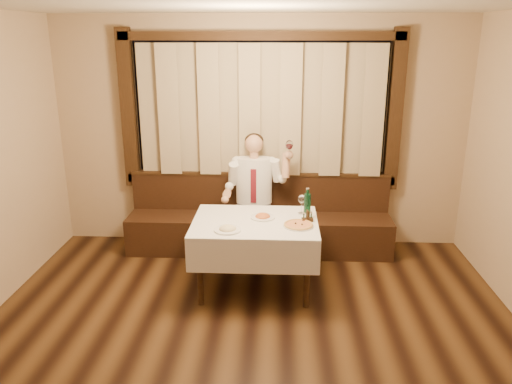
{
  "coord_description": "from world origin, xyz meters",
  "views": [
    {
      "loc": [
        0.24,
        -3.04,
        2.56
      ],
      "look_at": [
        0.0,
        1.9,
        1.0
      ],
      "focal_mm": 35.0,
      "sensor_mm": 36.0,
      "label": 1
    }
  ],
  "objects_px": {
    "pasta_cream": "(228,227)",
    "pizza": "(298,225)",
    "green_bottle": "(307,206)",
    "dining_table": "(255,230)",
    "seated_man": "(254,186)",
    "banquette": "(259,225)",
    "pasta_red": "(263,215)",
    "cruet_caddy": "(307,218)"
  },
  "relations": [
    {
      "from": "pasta_cream",
      "to": "dining_table",
      "type": "bearing_deg",
      "value": 47.89
    },
    {
      "from": "pasta_red",
      "to": "pasta_cream",
      "type": "bearing_deg",
      "value": -131.93
    },
    {
      "from": "pasta_cream",
      "to": "pasta_red",
      "type": "bearing_deg",
      "value": 48.07
    },
    {
      "from": "pasta_red",
      "to": "seated_man",
      "type": "bearing_deg",
      "value": 98.73
    },
    {
      "from": "cruet_caddy",
      "to": "seated_man",
      "type": "relative_size",
      "value": 0.08
    },
    {
      "from": "banquette",
      "to": "green_bottle",
      "type": "distance_m",
      "value": 1.22
    },
    {
      "from": "pasta_red",
      "to": "pasta_cream",
      "type": "height_order",
      "value": "pasta_cream"
    },
    {
      "from": "pizza",
      "to": "cruet_caddy",
      "type": "height_order",
      "value": "cruet_caddy"
    },
    {
      "from": "banquette",
      "to": "green_bottle",
      "type": "relative_size",
      "value": 9.88
    },
    {
      "from": "dining_table",
      "to": "pasta_red",
      "type": "xyz_separation_m",
      "value": [
        0.07,
        0.08,
        0.14
      ]
    },
    {
      "from": "dining_table",
      "to": "banquette",
      "type": "bearing_deg",
      "value": 90.0
    },
    {
      "from": "pasta_cream",
      "to": "green_bottle",
      "type": "height_order",
      "value": "green_bottle"
    },
    {
      "from": "banquette",
      "to": "seated_man",
      "type": "bearing_deg",
      "value": -121.59
    },
    {
      "from": "banquette",
      "to": "cruet_caddy",
      "type": "relative_size",
      "value": 26.69
    },
    {
      "from": "banquette",
      "to": "green_bottle",
      "type": "bearing_deg",
      "value": -60.17
    },
    {
      "from": "seated_man",
      "to": "pasta_red",
      "type": "bearing_deg",
      "value": -81.27
    },
    {
      "from": "pizza",
      "to": "green_bottle",
      "type": "relative_size",
      "value": 0.94
    },
    {
      "from": "pasta_cream",
      "to": "green_bottle",
      "type": "bearing_deg",
      "value": 25.79
    },
    {
      "from": "banquette",
      "to": "seated_man",
      "type": "relative_size",
      "value": 2.2
    },
    {
      "from": "pasta_cream",
      "to": "green_bottle",
      "type": "xyz_separation_m",
      "value": [
        0.78,
        0.38,
        0.1
      ]
    },
    {
      "from": "pasta_cream",
      "to": "cruet_caddy",
      "type": "relative_size",
      "value": 2.22
    },
    {
      "from": "dining_table",
      "to": "pasta_cream",
      "type": "bearing_deg",
      "value": -132.11
    },
    {
      "from": "dining_table",
      "to": "seated_man",
      "type": "bearing_deg",
      "value": 93.41
    },
    {
      "from": "green_bottle",
      "to": "pasta_cream",
      "type": "bearing_deg",
      "value": -154.21
    },
    {
      "from": "pasta_red",
      "to": "seated_man",
      "type": "relative_size",
      "value": 0.17
    },
    {
      "from": "pasta_cream",
      "to": "pizza",
      "type": "bearing_deg",
      "value": 12.18
    },
    {
      "from": "dining_table",
      "to": "green_bottle",
      "type": "relative_size",
      "value": 3.92
    },
    {
      "from": "pasta_red",
      "to": "seated_man",
      "type": "xyz_separation_m",
      "value": [
        -0.13,
        0.85,
        0.05
      ]
    },
    {
      "from": "pasta_cream",
      "to": "cruet_caddy",
      "type": "bearing_deg",
      "value": 20.03
    },
    {
      "from": "pizza",
      "to": "cruet_caddy",
      "type": "distance_m",
      "value": 0.17
    },
    {
      "from": "pasta_red",
      "to": "seated_man",
      "type": "height_order",
      "value": "seated_man"
    },
    {
      "from": "pasta_red",
      "to": "pasta_cream",
      "type": "xyz_separation_m",
      "value": [
        -0.33,
        -0.36,
        0.0
      ]
    },
    {
      "from": "pasta_cream",
      "to": "cruet_caddy",
      "type": "xyz_separation_m",
      "value": [
        0.78,
        0.29,
        0.01
      ]
    },
    {
      "from": "pizza",
      "to": "pasta_red",
      "type": "relative_size",
      "value": 1.21
    },
    {
      "from": "dining_table",
      "to": "pasta_cream",
      "type": "height_order",
      "value": "pasta_cream"
    },
    {
      "from": "pizza",
      "to": "cruet_caddy",
      "type": "relative_size",
      "value": 2.53
    },
    {
      "from": "dining_table",
      "to": "green_bottle",
      "type": "height_order",
      "value": "green_bottle"
    },
    {
      "from": "pasta_cream",
      "to": "cruet_caddy",
      "type": "height_order",
      "value": "cruet_caddy"
    },
    {
      "from": "pasta_red",
      "to": "seated_man",
      "type": "distance_m",
      "value": 0.86
    },
    {
      "from": "dining_table",
      "to": "cruet_caddy",
      "type": "distance_m",
      "value": 0.55
    },
    {
      "from": "pasta_red",
      "to": "cruet_caddy",
      "type": "height_order",
      "value": "cruet_caddy"
    },
    {
      "from": "dining_table",
      "to": "pasta_red",
      "type": "height_order",
      "value": "pasta_red"
    }
  ]
}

